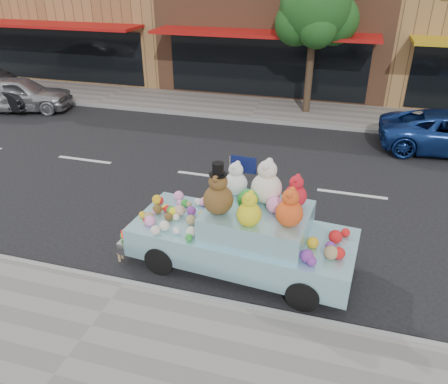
% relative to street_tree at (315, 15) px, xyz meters
% --- Properties ---
extents(ground, '(120.00, 120.00, 0.00)m').
position_rel_street_tree_xyz_m(ground, '(-2.03, -6.55, -3.69)').
color(ground, black).
rests_on(ground, ground).
extents(near_sidewalk, '(60.00, 3.00, 0.12)m').
position_rel_street_tree_xyz_m(near_sidewalk, '(-2.03, -13.05, -3.63)').
color(near_sidewalk, gray).
rests_on(near_sidewalk, ground).
extents(far_sidewalk, '(60.00, 3.00, 0.12)m').
position_rel_street_tree_xyz_m(far_sidewalk, '(-2.03, -0.05, -3.63)').
color(far_sidewalk, gray).
rests_on(far_sidewalk, ground).
extents(near_kerb, '(60.00, 0.12, 0.13)m').
position_rel_street_tree_xyz_m(near_kerb, '(-2.03, -11.55, -3.63)').
color(near_kerb, gray).
rests_on(near_kerb, ground).
extents(far_kerb, '(60.00, 0.12, 0.13)m').
position_rel_street_tree_xyz_m(far_kerb, '(-2.03, -1.55, -3.63)').
color(far_kerb, gray).
rests_on(far_kerb, ground).
extents(storefront_mid, '(10.00, 9.80, 7.30)m').
position_rel_street_tree_xyz_m(storefront_mid, '(-2.03, 5.42, -0.05)').
color(storefront_mid, '#915B3D').
rests_on(storefront_mid, ground).
extents(street_tree, '(3.00, 2.70, 5.22)m').
position_rel_street_tree_xyz_m(street_tree, '(0.00, 0.00, 0.00)').
color(street_tree, '#38281C').
rests_on(street_tree, ground).
extents(car_silver, '(4.33, 2.71, 1.38)m').
position_rel_street_tree_xyz_m(car_silver, '(-11.24, -2.81, -3.01)').
color(car_silver, '#A3A3A7').
rests_on(car_silver, ground).
extents(art_car, '(4.61, 2.10, 2.35)m').
position_rel_street_tree_xyz_m(art_car, '(-0.05, -10.31, -2.88)').
color(art_car, black).
rests_on(art_car, ground).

